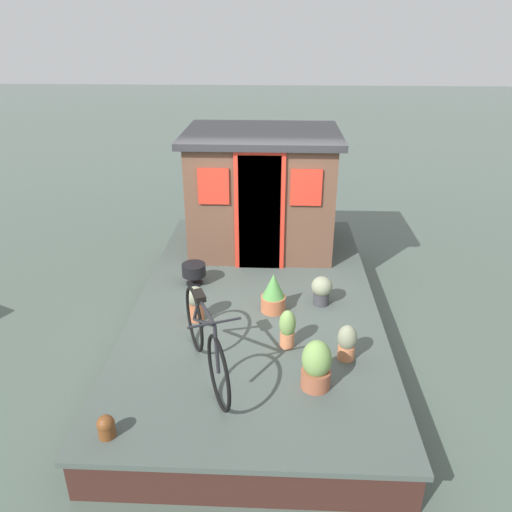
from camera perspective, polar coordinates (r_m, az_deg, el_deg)
The scene contains 12 objects.
ground_plane at distance 7.01m, azimuth 0.08°, elevation -8.35°, with size 60.00×60.00×0.00m, color #47564C.
houseboat_deck at distance 6.87m, azimuth 0.08°, elevation -6.55°, with size 5.73×3.13×0.51m.
houseboat_cabin at distance 7.98m, azimuth 0.64°, elevation 7.47°, with size 1.89×2.36×1.85m.
bicycle at distance 5.19m, azimuth -5.77°, elevation -9.52°, with size 1.61×0.73×0.88m.
potted_plant_sage at distance 6.33m, azimuth 1.98°, elevation -4.27°, with size 0.31×0.31×0.51m.
potted_plant_basil at distance 5.57m, azimuth 10.26°, elevation -9.56°, with size 0.21×0.21×0.41m.
potted_plant_rosemary at distance 6.18m, azimuth -6.84°, elevation -5.24°, with size 0.22×0.22×0.45m.
potted_plant_lavender at distance 5.68m, azimuth 3.57°, elevation -8.17°, with size 0.19×0.19×0.46m.
potted_plant_thyme at distance 6.54m, azimuth 7.45°, elevation -3.79°, with size 0.27×0.27×0.39m.
potted_plant_geranium at distance 5.12m, azimuth 6.85°, elevation -12.20°, with size 0.30×0.30×0.53m.
charcoal_grill at distance 7.03m, azimuth -7.06°, elevation -1.65°, with size 0.33×0.33×0.30m.
mooring_bollard at distance 4.84m, azimuth -16.62°, elevation -18.02°, with size 0.16×0.16×0.22m.
Camera 1 is at (-5.85, -0.26, 3.84)m, focal length 35.31 mm.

